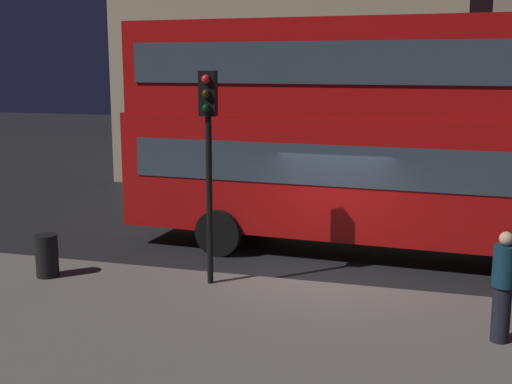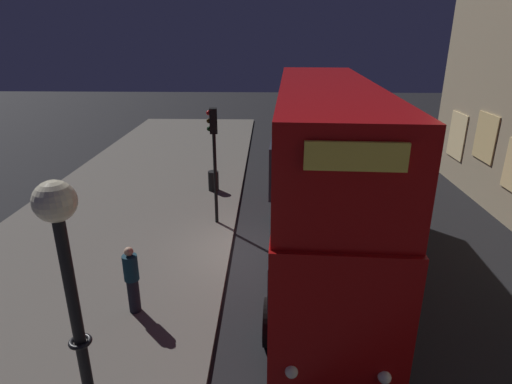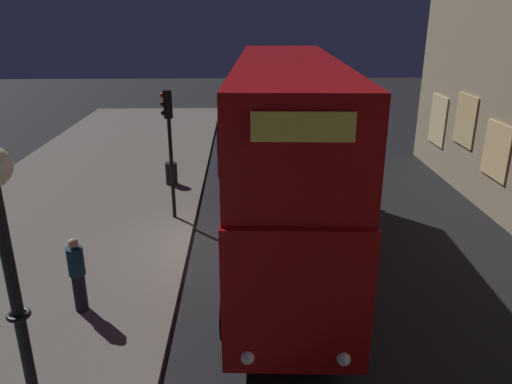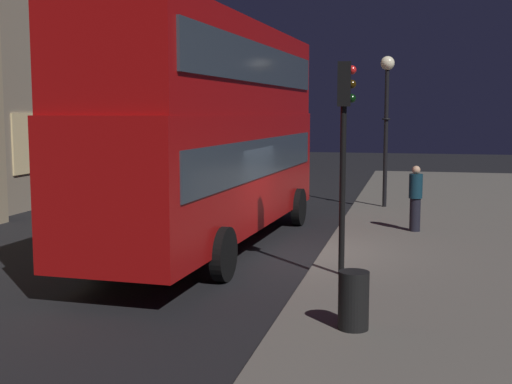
# 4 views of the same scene
# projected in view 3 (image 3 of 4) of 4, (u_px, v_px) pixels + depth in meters

# --- Properties ---
(ground_plane) EXTENTS (80.00, 80.00, 0.00)m
(ground_plane) POSITION_uv_depth(u_px,v_px,m) (212.00, 248.00, 14.34)
(ground_plane) COLOR black
(sidewalk_slab) EXTENTS (44.00, 8.62, 0.12)m
(sidewalk_slab) POSITION_uv_depth(u_px,v_px,m) (40.00, 248.00, 14.18)
(sidewalk_slab) COLOR #5B564F
(sidewalk_slab) RESTS_ON ground
(double_decker_bus) EXTENTS (11.43, 3.27, 5.39)m
(double_decker_bus) POSITION_uv_depth(u_px,v_px,m) (286.00, 151.00, 12.92)
(double_decker_bus) COLOR #9E0C0C
(double_decker_bus) RESTS_ON ground
(traffic_light_near_kerb) EXTENTS (0.35, 0.38, 4.17)m
(traffic_light_near_kerb) POSITION_uv_depth(u_px,v_px,m) (169.00, 128.00, 15.17)
(traffic_light_near_kerb) COLOR black
(traffic_light_near_kerb) RESTS_ON sidewalk_slab
(street_lamp) EXTENTS (0.47, 0.47, 5.05)m
(street_lamp) POSITION_uv_depth(u_px,v_px,m) (9.00, 267.00, 5.58)
(street_lamp) COLOR black
(street_lamp) RESTS_ON sidewalk_slab
(pedestrian) EXTENTS (0.36, 0.36, 1.78)m
(pedestrian) POSITION_uv_depth(u_px,v_px,m) (77.00, 274.00, 10.82)
(pedestrian) COLOR black
(pedestrian) RESTS_ON sidewalk_slab
(litter_bin) EXTENTS (0.46, 0.46, 0.87)m
(litter_bin) POSITION_uv_depth(u_px,v_px,m) (171.00, 173.00, 19.18)
(litter_bin) COLOR black
(litter_bin) RESTS_ON sidewalk_slab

